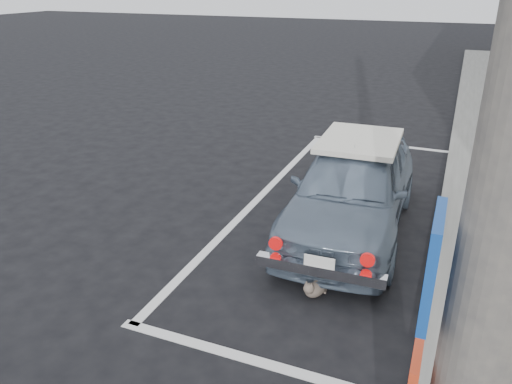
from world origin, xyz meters
TOP-DOWN VIEW (x-y plane):
  - ground at (0.00, 0.00)m, footprint 80.00×80.00m
  - pline_rear at (0.50, -0.50)m, footprint 3.00×0.12m
  - pline_front at (0.50, 6.50)m, footprint 3.00×0.12m
  - pline_side at (-0.90, 3.00)m, footprint 0.12×7.00m
  - retro_coupe at (0.66, 2.43)m, footprint 1.59×3.73m
  - cat at (0.66, 0.70)m, footprint 0.28×0.43m

SIDE VIEW (x-z plane):
  - ground at x=0.00m, z-range 0.00..0.00m
  - pline_rear at x=0.50m, z-range 0.00..0.01m
  - pline_front at x=0.50m, z-range 0.00..0.01m
  - pline_side at x=-0.90m, z-range 0.00..0.01m
  - cat at x=0.66m, z-range -0.01..0.23m
  - retro_coupe at x=0.66m, z-range 0.01..1.26m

